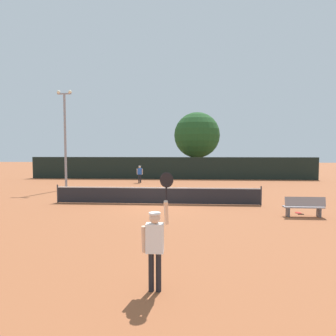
# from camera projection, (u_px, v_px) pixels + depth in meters

# --- Properties ---
(ground_plane) EXTENTS (120.00, 120.00, 0.00)m
(ground_plane) POSITION_uv_depth(u_px,v_px,m) (157.00, 204.00, 16.52)
(ground_plane) COLOR #9E5633
(tennis_net) EXTENTS (11.82, 0.08, 1.07)m
(tennis_net) POSITION_uv_depth(u_px,v_px,m) (157.00, 195.00, 16.49)
(tennis_net) COLOR #232328
(tennis_net) RESTS_ON ground
(perimeter_fence) EXTENTS (30.91, 0.12, 2.37)m
(perimeter_fence) POSITION_uv_depth(u_px,v_px,m) (171.00, 168.00, 31.02)
(perimeter_fence) COLOR black
(perimeter_fence) RESTS_ON ground
(player_serving) EXTENTS (0.67, 0.40, 2.59)m
(player_serving) POSITION_uv_depth(u_px,v_px,m) (155.00, 239.00, 6.18)
(player_serving) COLOR white
(player_serving) RESTS_ON ground
(player_receiving) EXTENTS (0.57, 0.24, 1.62)m
(player_receiving) POSITION_uv_depth(u_px,v_px,m) (140.00, 172.00, 27.33)
(player_receiving) COLOR blue
(player_receiving) RESTS_ON ground
(tennis_ball) EXTENTS (0.07, 0.07, 0.07)m
(tennis_ball) POSITION_uv_depth(u_px,v_px,m) (171.00, 196.00, 19.35)
(tennis_ball) COLOR #CCE033
(tennis_ball) RESTS_ON ground
(spare_racket) EXTENTS (0.28, 0.52, 0.04)m
(spare_racket) POSITION_uv_depth(u_px,v_px,m) (299.00, 213.00, 14.03)
(spare_racket) COLOR black
(spare_racket) RESTS_ON ground
(courtside_bench) EXTENTS (1.80, 0.44, 0.95)m
(courtside_bench) POSITION_uv_depth(u_px,v_px,m) (304.00, 207.00, 13.23)
(courtside_bench) COLOR gray
(courtside_bench) RESTS_ON ground
(light_pole) EXTENTS (1.18, 0.28, 7.74)m
(light_pole) POSITION_uv_depth(u_px,v_px,m) (65.00, 133.00, 22.45)
(light_pole) COLOR gray
(light_pole) RESTS_ON ground
(large_tree) EXTENTS (5.78, 5.78, 7.92)m
(large_tree) POSITION_uv_depth(u_px,v_px,m) (197.00, 135.00, 36.42)
(large_tree) COLOR brown
(large_tree) RESTS_ON ground
(parked_car_near) EXTENTS (1.92, 4.21, 1.69)m
(parked_car_near) POSITION_uv_depth(u_px,v_px,m) (151.00, 168.00, 38.67)
(parked_car_near) COLOR black
(parked_car_near) RESTS_ON ground
(parked_car_mid) EXTENTS (2.47, 4.42, 1.69)m
(parked_car_mid) POSITION_uv_depth(u_px,v_px,m) (186.00, 169.00, 36.68)
(parked_car_mid) COLOR #B7B7BC
(parked_car_mid) RESTS_ON ground
(parked_car_far) EXTENTS (2.34, 4.38, 1.69)m
(parked_car_far) POSITION_uv_depth(u_px,v_px,m) (225.00, 168.00, 37.58)
(parked_car_far) COLOR navy
(parked_car_far) RESTS_ON ground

